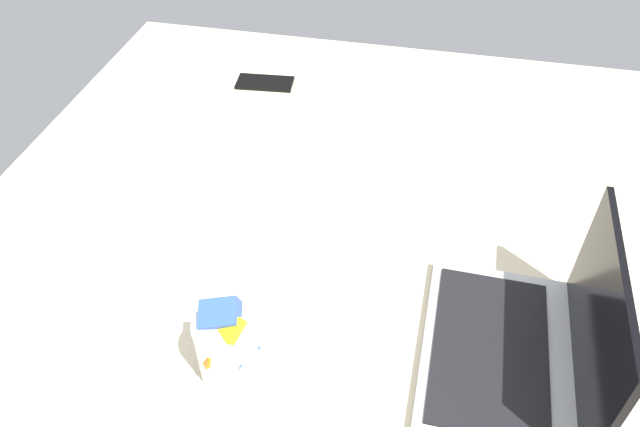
# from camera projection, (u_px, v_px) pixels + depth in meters

# --- Properties ---
(bed_mattress) EXTENTS (1.80, 1.40, 0.18)m
(bed_mattress) POSITION_uv_depth(u_px,v_px,m) (315.00, 328.00, 1.09)
(bed_mattress) COLOR beige
(bed_mattress) RESTS_ON ground
(laptop) EXTENTS (0.34, 0.24, 0.23)m
(laptop) POSITION_uv_depth(u_px,v_px,m) (525.00, 346.00, 0.90)
(laptop) COLOR #B7BABC
(laptop) RESTS_ON bed_mattress
(snack_cup) EXTENTS (0.09, 0.10, 0.14)m
(snack_cup) POSITION_uv_depth(u_px,v_px,m) (227.00, 345.00, 0.88)
(snack_cup) COLOR silver
(snack_cup) RESTS_ON bed_mattress
(cell_phone) EXTENTS (0.08, 0.15, 0.01)m
(cell_phone) POSITION_uv_depth(u_px,v_px,m) (265.00, 83.00, 1.52)
(cell_phone) COLOR black
(cell_phone) RESTS_ON bed_mattress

